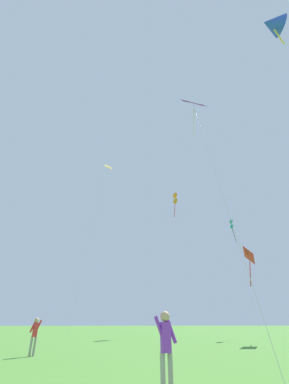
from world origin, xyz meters
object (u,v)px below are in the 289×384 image
Objects in this scene: kite_yellow_diamond at (106,175)px; kite_teal_box at (232,225)px; kite_blue_delta at (272,24)px; person_foreground_watcher at (35,333)px; kite_orange_box at (175,199)px; kite_red_high at (250,261)px; person_in_red_shirt at (166,344)px; kite_purple_streamer at (194,109)px.

kite_teal_box is at bearing 4.82° from kite_yellow_diamond.
kite_yellow_diamond is (-15.69, 22.08, -3.26)m from kite_blue_delta.
kite_yellow_diamond reaches higher than person_foreground_watcher.
kite_orange_box reaches higher than kite_teal_box.
kite_teal_box is at bearing 73.89° from kite_red_high.
person_in_red_shirt is at bearing -57.16° from person_foreground_watcher.
kite_orange_box is 13.28× the size of person_in_red_shirt.
kite_teal_box is 32.43m from person_foreground_watcher.
kite_orange_box is 16.30m from kite_yellow_diamond.
person_in_red_shirt is at bearing -149.32° from kite_blue_delta.
kite_red_high reaches higher than person_foreground_watcher.
person_foreground_watcher is (-1.22, -19.64, -20.72)m from kite_yellow_diamond.
kite_blue_delta is 27.28m from kite_yellow_diamond.
kite_blue_delta is at bearing -54.59° from kite_yellow_diamond.
kite_purple_streamer is 24.82m from kite_yellow_diamond.
kite_blue_delta is at bearing -98.17° from kite_teal_box.
kite_purple_streamer is 1.02× the size of kite_teal_box.
kite_blue_delta is 1.08× the size of kite_orange_box.
kite_orange_box is at bearing 82.10° from kite_purple_streamer.
kite_blue_delta is 29.45m from person_foreground_watcher.
kite_red_high is 23.12m from person_in_red_shirt.
kite_purple_streamer is (-7.87, -0.33, -10.50)m from kite_blue_delta.
kite_orange_box is (-3.30, 32.60, -2.09)m from kite_blue_delta.
person_in_red_shirt is (-11.09, -6.58, -23.97)m from kite_blue_delta.
kite_teal_box is (11.27, 24.02, 0.21)m from kite_purple_streamer.
kite_orange_box is 45.55m from person_in_red_shirt.
kite_red_high is 20.85m from person_foreground_watcher.
kite_yellow_diamond is at bearing 149.34° from kite_red_high.
kite_purple_streamer is at bearing -70.75° from kite_yellow_diamond.
kite_yellow_diamond is at bearing 86.45° from person_foreground_watcher.
kite_blue_delta is 13.13m from kite_purple_streamer.
person_in_red_shirt is (-7.79, -39.18, -21.89)m from kite_orange_box.
person_in_red_shirt is 1.01× the size of person_foreground_watcher.
kite_yellow_diamond is at bearing 125.41° from kite_blue_delta.
kite_blue_delta is 1.67× the size of kite_teal_box.
person_foreground_watcher is at bearing -93.55° from kite_yellow_diamond.
person_in_red_shirt is (4.60, -28.66, -20.71)m from kite_yellow_diamond.
kite_purple_streamer is 15.20m from person_in_red_shirt.
kite_yellow_diamond is 13.38× the size of person_foreground_watcher.
kite_orange_box reaches higher than kite_purple_streamer.
kite_purple_streamer reaches higher than kite_teal_box.
kite_blue_delta is 21.91m from kite_red_high.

